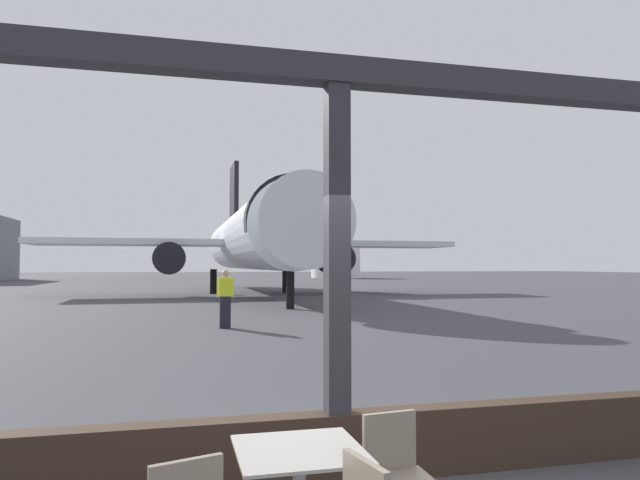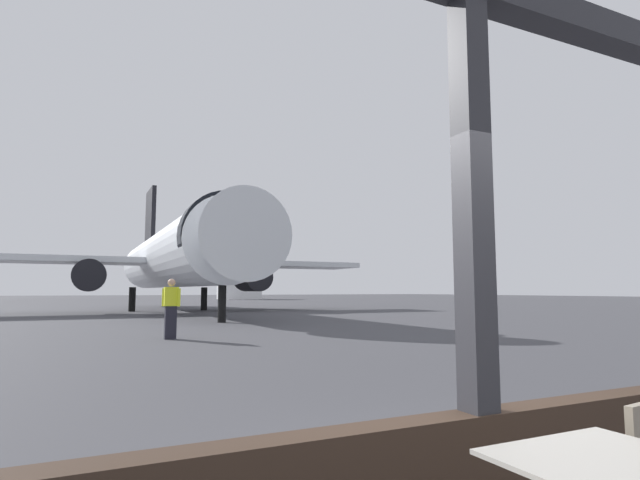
% 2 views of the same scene
% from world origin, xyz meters
% --- Properties ---
extents(ground_plane, '(220.00, 220.00, 0.00)m').
position_xyz_m(ground_plane, '(0.00, 40.00, 0.00)').
color(ground_plane, '#424247').
extents(window_frame, '(8.20, 0.24, 3.74)m').
position_xyz_m(window_frame, '(0.00, 0.00, 1.36)').
color(window_frame, '#38281E').
rests_on(window_frame, ground).
extents(airplane, '(26.69, 31.36, 10.55)m').
position_xyz_m(airplane, '(3.33, 31.22, 3.57)').
color(airplane, silver).
rests_on(airplane, ground).
extents(ground_crew_worker, '(0.48, 0.37, 1.74)m').
position_xyz_m(ground_crew_worker, '(0.03, 12.53, 0.90)').
color(ground_crew_worker, black).
rests_on(ground_crew_worker, ground).
extents(fuel_storage_tank, '(7.09, 7.09, 4.44)m').
position_xyz_m(fuel_storage_tank, '(20.96, 75.65, 2.22)').
color(fuel_storage_tank, white).
rests_on(fuel_storage_tank, ground).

